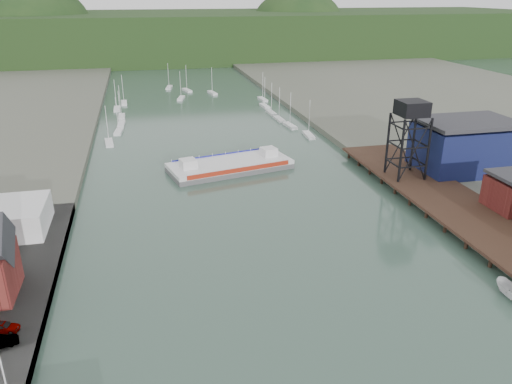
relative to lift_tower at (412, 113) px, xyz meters
name	(u,v)px	position (x,y,z in m)	size (l,w,h in m)	color
east_pier	(447,199)	(2.00, -13.00, -13.75)	(14.00, 70.00, 2.45)	black
lift_tower	(412,113)	(0.00, 0.00, 0.00)	(6.50, 6.50, 16.00)	black
blue_shed	(465,146)	(15.00, 2.00, -8.59)	(20.50, 14.50, 11.30)	#0C0C37
marina_sailboats	(196,110)	(-34.92, 80.46, -15.30)	(57.71, 92.65, 0.90)	silver
distant_hills	(159,39)	(-38.98, 243.35, -5.27)	(500.00, 120.00, 80.00)	black
chain_ferry	(230,165)	(-34.34, 17.95, -14.50)	(29.65, 17.04, 4.01)	#555558
motorboat	(512,293)	(-6.82, -42.13, -14.54)	(2.16, 5.75, 2.22)	silver
car_west_a	(3,327)	(-71.06, -36.30, -13.41)	(1.51, 3.74, 1.28)	#999999
car_west_b	(0,342)	(-70.75, -39.22, -13.41)	(1.35, 3.88, 1.28)	#999999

